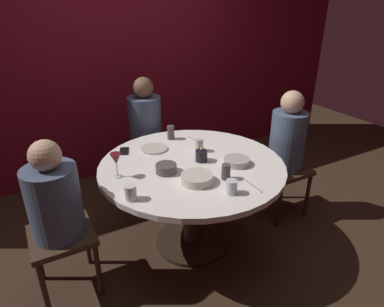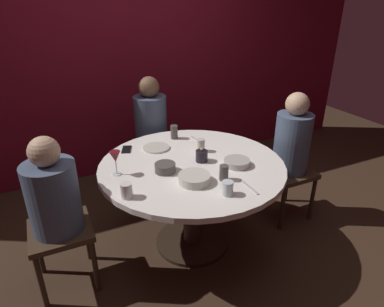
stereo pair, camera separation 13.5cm
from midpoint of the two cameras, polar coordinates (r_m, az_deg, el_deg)
ground_plane at (r=2.89m, az=-1.39°, el=-14.96°), size 8.00×8.00×0.00m
back_wall at (r=3.75m, az=-13.43°, el=15.89°), size 6.00×0.10×2.60m
dining_table at (r=2.55m, az=-1.53°, el=-4.63°), size 1.38×1.38×0.74m
seated_diner_left at (r=2.29m, az=-24.09°, el=-7.86°), size 0.40×0.40×1.13m
seated_diner_back at (r=3.28m, az=-9.20°, el=4.84°), size 0.40×0.40×1.21m
seated_diner_right at (r=3.00m, az=14.81°, el=1.98°), size 0.40×0.40×1.18m
candle_holder at (r=2.49m, az=0.06°, el=-0.39°), size 0.09×0.09×0.11m
wine_glass at (r=2.31m, az=-14.57°, el=-1.09°), size 0.08×0.08×0.18m
dinner_plate at (r=2.72m, az=-7.96°, el=0.81°), size 0.22×0.22×0.01m
cell_phone at (r=2.73m, az=-12.98°, el=0.39°), size 0.12×0.16×0.01m
bowl_serving_large at (r=2.47m, az=6.14°, el=-1.35°), size 0.19×0.19×0.05m
bowl_salad_center at (r=2.22m, az=-0.90°, el=-4.31°), size 0.22×0.22×0.06m
bowl_small_white at (r=2.35m, az=-6.11°, el=-2.59°), size 0.15×0.15×0.06m
cup_near_candle at (r=2.07m, az=-12.36°, el=-6.60°), size 0.07×0.07×0.10m
cup_by_left_diner at (r=2.65m, az=-0.23°, el=1.43°), size 0.07×0.07×0.10m
cup_by_right_diner at (r=2.25m, az=4.13°, el=-3.19°), size 0.06×0.06×0.11m
cup_center_front at (r=2.09m, az=4.96°, el=-5.78°), size 0.07×0.07×0.09m
cup_far_edge at (r=2.90m, az=-5.02°, el=3.60°), size 0.06×0.06×0.12m
fork_near_plate at (r=2.21m, az=8.67°, el=-5.52°), size 0.02×0.18×0.01m
knife_near_plate at (r=2.88m, az=-1.04°, el=2.37°), size 0.04×0.18×0.01m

